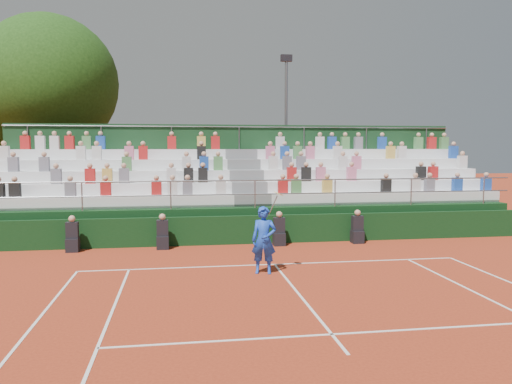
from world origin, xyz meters
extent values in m
plane|color=#A5371B|center=(0.00, 0.00, 0.00)|extent=(90.00, 90.00, 0.00)
cube|color=white|center=(0.00, 0.00, 0.01)|extent=(11.00, 0.06, 0.01)
cube|color=white|center=(0.00, -3.20, 0.01)|extent=(0.06, 6.40, 0.01)
cube|color=white|center=(0.00, -5.49, 0.01)|extent=(8.22, 0.06, 0.01)
cube|color=black|center=(0.00, 3.20, 0.50)|extent=(20.00, 0.15, 1.00)
cube|color=black|center=(-6.15, 2.75, 0.22)|extent=(0.40, 0.40, 0.44)
cube|color=black|center=(-6.15, 2.75, 0.70)|extent=(0.38, 0.25, 0.55)
sphere|color=tan|center=(-6.15, 2.75, 1.08)|extent=(0.22, 0.22, 0.22)
cube|color=black|center=(-3.27, 2.75, 0.22)|extent=(0.40, 0.40, 0.44)
cube|color=black|center=(-3.27, 2.75, 0.70)|extent=(0.38, 0.25, 0.55)
sphere|color=tan|center=(-3.27, 2.75, 1.08)|extent=(0.22, 0.22, 0.22)
cube|color=black|center=(0.69, 2.75, 0.22)|extent=(0.40, 0.40, 0.44)
cube|color=black|center=(0.69, 2.75, 0.70)|extent=(0.38, 0.25, 0.55)
sphere|color=tan|center=(0.69, 2.75, 1.08)|extent=(0.22, 0.22, 0.22)
cube|color=black|center=(3.52, 2.75, 0.22)|extent=(0.40, 0.40, 0.44)
cube|color=black|center=(3.52, 2.75, 0.70)|extent=(0.38, 0.25, 0.55)
sphere|color=tan|center=(3.52, 2.75, 1.08)|extent=(0.22, 0.22, 0.22)
cube|color=black|center=(0.00, 6.30, 0.60)|extent=(20.00, 5.20, 1.20)
cube|color=white|center=(-5.35, 4.62, 1.41)|extent=(9.30, 0.85, 0.42)
cube|color=white|center=(5.35, 4.62, 1.41)|extent=(9.30, 0.85, 0.42)
cube|color=slate|center=(0.00, 4.62, 1.41)|extent=(1.40, 0.85, 0.42)
cube|color=white|center=(-5.35, 5.47, 1.83)|extent=(9.30, 0.85, 0.42)
cube|color=white|center=(5.35, 5.47, 1.83)|extent=(9.30, 0.85, 0.42)
cube|color=slate|center=(0.00, 5.47, 1.83)|extent=(1.40, 0.85, 0.42)
cube|color=white|center=(-5.35, 6.33, 2.25)|extent=(9.30, 0.85, 0.42)
cube|color=white|center=(5.35, 6.33, 2.25)|extent=(9.30, 0.85, 0.42)
cube|color=slate|center=(0.00, 6.33, 2.25)|extent=(1.40, 0.85, 0.42)
cube|color=white|center=(-5.35, 7.17, 2.67)|extent=(9.30, 0.85, 0.42)
cube|color=white|center=(5.35, 7.17, 2.67)|extent=(9.30, 0.85, 0.42)
cube|color=slate|center=(0.00, 7.17, 2.67)|extent=(1.40, 0.85, 0.42)
cube|color=white|center=(-5.35, 8.03, 3.09)|extent=(9.30, 0.85, 0.42)
cube|color=white|center=(5.35, 8.03, 3.09)|extent=(9.30, 0.85, 0.42)
cube|color=slate|center=(0.00, 8.03, 3.09)|extent=(1.40, 0.85, 0.42)
cube|color=#173D1F|center=(0.00, 8.55, 2.20)|extent=(20.00, 0.12, 4.40)
cylinder|color=gray|center=(0.00, 3.75, 2.20)|extent=(20.00, 0.05, 0.05)
cylinder|color=gray|center=(0.00, 8.45, 4.30)|extent=(20.00, 0.05, 0.05)
cube|color=black|center=(-8.38, 4.47, 1.90)|extent=(0.36, 0.24, 0.56)
cube|color=slate|center=(-6.52, 4.47, 1.90)|extent=(0.36, 0.24, 0.56)
cube|color=red|center=(-5.31, 4.47, 1.90)|extent=(0.36, 0.24, 0.56)
cube|color=red|center=(-3.52, 4.47, 1.90)|extent=(0.36, 0.24, 0.56)
cube|color=silver|center=(-2.95, 4.47, 1.90)|extent=(0.36, 0.24, 0.56)
cube|color=slate|center=(-2.40, 4.47, 1.90)|extent=(0.36, 0.24, 0.56)
cube|color=silver|center=(-1.17, 4.47, 1.90)|extent=(0.36, 0.24, 0.56)
cube|color=slate|center=(-7.18, 5.32, 2.32)|extent=(0.36, 0.24, 0.56)
cube|color=red|center=(-5.98, 5.32, 2.32)|extent=(0.36, 0.24, 0.56)
cube|color=gold|center=(-5.36, 5.32, 2.32)|extent=(0.36, 0.24, 0.56)
cube|color=slate|center=(-4.75, 5.32, 2.32)|extent=(0.36, 0.24, 0.56)
cube|color=silver|center=(-2.99, 5.32, 2.32)|extent=(0.36, 0.24, 0.56)
cube|color=black|center=(-2.34, 5.32, 2.32)|extent=(0.36, 0.24, 0.56)
cube|color=black|center=(-1.79, 5.32, 2.32)|extent=(0.36, 0.24, 0.56)
cube|color=slate|center=(-8.91, 6.17, 2.74)|extent=(0.36, 0.24, 0.56)
cube|color=slate|center=(-7.80, 6.17, 2.74)|extent=(0.36, 0.24, 0.56)
cube|color=#4C8C4C|center=(-4.72, 6.17, 2.74)|extent=(0.36, 0.24, 0.56)
cube|color=silver|center=(-2.40, 6.17, 2.74)|extent=(0.36, 0.24, 0.56)
cube|color=#1E4CB2|center=(-1.70, 6.17, 2.74)|extent=(0.36, 0.24, 0.56)
cube|color=#4C8C4C|center=(-1.14, 6.17, 2.74)|extent=(0.36, 0.24, 0.56)
cube|color=silver|center=(-9.50, 7.02, 3.16)|extent=(0.36, 0.24, 0.56)
cube|color=silver|center=(-6.59, 7.02, 3.16)|extent=(0.36, 0.24, 0.56)
cube|color=silver|center=(-5.98, 7.02, 3.16)|extent=(0.36, 0.24, 0.56)
cube|color=pink|center=(-4.70, 7.02, 3.16)|extent=(0.36, 0.24, 0.56)
cube|color=red|center=(-4.14, 7.02, 3.16)|extent=(0.36, 0.24, 0.56)
cube|color=black|center=(-1.76, 7.02, 3.16)|extent=(0.36, 0.24, 0.56)
cube|color=red|center=(-8.94, 7.88, 3.58)|extent=(0.36, 0.24, 0.56)
cube|color=silver|center=(-8.36, 7.88, 3.58)|extent=(0.36, 0.24, 0.56)
cube|color=silver|center=(-7.79, 7.88, 3.58)|extent=(0.36, 0.24, 0.56)
cube|color=red|center=(-7.20, 7.88, 3.58)|extent=(0.36, 0.24, 0.56)
cube|color=#4C8C4C|center=(-6.50, 7.88, 3.58)|extent=(0.36, 0.24, 0.56)
cube|color=#1E4CB2|center=(-5.94, 7.88, 3.58)|extent=(0.36, 0.24, 0.56)
cube|color=red|center=(-2.99, 7.88, 3.58)|extent=(0.36, 0.24, 0.56)
cube|color=gold|center=(-1.72, 7.88, 3.58)|extent=(0.36, 0.24, 0.56)
cube|color=red|center=(-1.12, 7.88, 3.58)|extent=(0.36, 0.24, 0.56)
cube|color=red|center=(1.18, 4.47, 1.90)|extent=(0.36, 0.24, 0.56)
cube|color=#4C8C4C|center=(1.70, 4.47, 1.90)|extent=(0.36, 0.24, 0.56)
cube|color=gold|center=(2.92, 4.47, 1.90)|extent=(0.36, 0.24, 0.56)
cube|color=black|center=(5.30, 4.47, 1.90)|extent=(0.36, 0.24, 0.56)
cube|color=silver|center=(6.52, 4.47, 1.90)|extent=(0.36, 0.24, 0.56)
cube|color=slate|center=(7.12, 4.47, 1.90)|extent=(0.36, 0.24, 0.56)
cube|color=#1E4CB2|center=(8.31, 4.47, 1.90)|extent=(0.36, 0.24, 0.56)
cube|color=#1E4CB2|center=(9.56, 4.47, 1.90)|extent=(0.36, 0.24, 0.56)
cube|color=red|center=(1.71, 5.32, 2.32)|extent=(0.36, 0.24, 0.56)
cube|color=black|center=(2.30, 5.32, 2.32)|extent=(0.36, 0.24, 0.56)
cube|color=pink|center=(2.90, 5.32, 2.32)|extent=(0.36, 0.24, 0.56)
cube|color=pink|center=(4.19, 5.32, 2.32)|extent=(0.36, 0.24, 0.56)
cube|color=black|center=(7.18, 5.32, 2.32)|extent=(0.36, 0.24, 0.56)
cube|color=red|center=(7.71, 5.32, 2.32)|extent=(0.36, 0.24, 0.56)
cube|color=silver|center=(1.13, 6.17, 2.74)|extent=(0.36, 0.24, 0.56)
cube|color=slate|center=(1.71, 6.17, 2.74)|extent=(0.36, 0.24, 0.56)
cube|color=slate|center=(2.30, 6.17, 2.74)|extent=(0.36, 0.24, 0.56)
cube|color=silver|center=(4.10, 6.17, 2.74)|extent=(0.36, 0.24, 0.56)
cube|color=pink|center=(4.70, 6.17, 2.74)|extent=(0.36, 0.24, 0.56)
cube|color=silver|center=(9.52, 6.17, 2.74)|extent=(0.36, 0.24, 0.56)
cube|color=pink|center=(1.16, 7.02, 3.16)|extent=(0.36, 0.24, 0.56)
cube|color=#1E4CB2|center=(1.79, 7.02, 3.16)|extent=(0.36, 0.24, 0.56)
cube|color=#4C8C4C|center=(2.36, 7.02, 3.16)|extent=(0.36, 0.24, 0.56)
cube|color=pink|center=(2.91, 7.02, 3.16)|extent=(0.36, 0.24, 0.56)
cube|color=silver|center=(4.14, 7.02, 3.16)|extent=(0.36, 0.24, 0.56)
cube|color=gold|center=(6.59, 7.02, 3.16)|extent=(0.36, 0.24, 0.56)
cube|color=silver|center=(7.11, 7.02, 3.16)|extent=(0.36, 0.24, 0.56)
cube|color=#1E4CB2|center=(9.59, 7.02, 3.16)|extent=(0.36, 0.24, 0.56)
cube|color=silver|center=(1.77, 7.88, 3.58)|extent=(0.36, 0.24, 0.56)
cube|color=silver|center=(3.59, 7.88, 3.58)|extent=(0.36, 0.24, 0.56)
cube|color=#1E4CB2|center=(4.15, 7.88, 3.58)|extent=(0.36, 0.24, 0.56)
cube|color=#4C8C4C|center=(4.77, 7.88, 3.58)|extent=(0.36, 0.24, 0.56)
cube|color=slate|center=(5.40, 7.88, 3.58)|extent=(0.36, 0.24, 0.56)
cube|color=#1E4CB2|center=(6.54, 7.88, 3.58)|extent=(0.36, 0.24, 0.56)
cube|color=#4C8C4C|center=(8.32, 7.88, 3.58)|extent=(0.36, 0.24, 0.56)
cube|color=red|center=(8.98, 7.88, 3.58)|extent=(0.36, 0.24, 0.56)
cube|color=#4C8C4C|center=(9.59, 7.88, 3.58)|extent=(0.36, 0.24, 0.56)
imported|color=blue|center=(-0.47, -0.94, 0.91)|extent=(0.74, 0.58, 1.81)
cylinder|color=gray|center=(-0.22, -0.94, 1.85)|extent=(0.26, 0.03, 0.51)
cylinder|color=#E5D866|center=(-0.07, -0.94, 2.15)|extent=(0.26, 0.28, 0.14)
cylinder|color=#321F12|center=(-9.12, 12.78, 1.91)|extent=(0.50, 0.50, 3.82)
sphere|color=#1A3C10|center=(-9.12, 12.78, 6.57)|extent=(6.87, 6.87, 6.87)
cylinder|color=gray|center=(3.00, 12.38, 3.96)|extent=(0.16, 0.16, 7.91)
cube|color=black|center=(3.00, 12.38, 8.09)|extent=(0.60, 0.25, 0.35)
camera|label=1|loc=(-2.70, -13.95, 3.39)|focal=35.00mm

